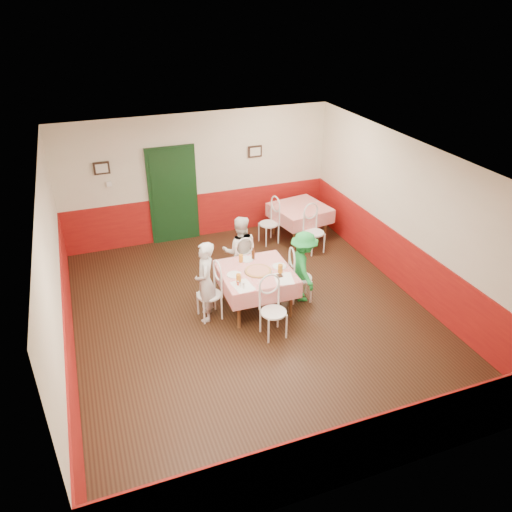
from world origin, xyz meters
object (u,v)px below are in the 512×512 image
object	(u,v)px
chair_left	(209,295)
chair_right	(300,278)
chair_second_a	(269,224)
diner_far	(240,251)
chair_near	(274,312)
glass_b	(280,269)
main_table	(256,290)
beer_bottle	(253,254)
diner_left	(205,282)
second_table	(299,222)
glass_c	(241,258)
chair_second_b	(314,233)
pizza	(258,271)
diner_right	(303,267)
chair_far	(241,264)
glass_a	(239,278)
wallet	(279,276)

from	to	relation	value
chair_left	chair_right	world-z (taller)	same
chair_second_a	diner_far	world-z (taller)	diner_far
chair_near	glass_b	distance (m)	0.84
main_table	beer_bottle	size ratio (longest dim) A/B	5.93
glass_b	diner_left	distance (m)	1.29
main_table	second_table	xyz separation A→B (m)	(1.91, 2.33, 0.00)
chair_near	glass_c	bearing A→B (deg)	92.48
chair_second_b	pizza	xyz separation A→B (m)	(-1.89, -1.62, 0.33)
chair_near	chair_right	bearing A→B (deg)	40.69
chair_left	diner_right	xyz separation A→B (m)	(1.75, -0.03, 0.22)
chair_left	glass_c	world-z (taller)	same
chair_left	diner_right	size ratio (longest dim) A/B	0.67
chair_right	main_table	bearing A→B (deg)	97.93
glass_b	diner_left	xyz separation A→B (m)	(-1.27, 0.22, -0.12)
chair_far	glass_a	distance (m)	1.24
chair_near	diner_left	distance (m)	1.27
chair_left	glass_a	size ratio (longest dim) A/B	5.98
chair_near	chair_second_a	xyz separation A→B (m)	(1.18, 3.18, 0.00)
chair_left	chair_far	distance (m)	1.20
chair_right	chair_second_a	world-z (taller)	same
chair_near	pizza	distance (m)	0.87
chair_left	chair_second_a	xyz separation A→B (m)	(2.01, 2.32, 0.00)
second_table	chair_right	xyz separation A→B (m)	(-1.06, -2.34, 0.08)
chair_far	glass_c	size ratio (longest dim) A/B	6.40
pizza	diner_left	xyz separation A→B (m)	(-0.93, 0.05, -0.05)
diner_far	main_table	bearing A→B (deg)	102.95
chair_far	chair_right	bearing A→B (deg)	129.37
glass_c	wallet	xyz separation A→B (m)	(0.44, -0.70, -0.06)
chair_left	chair_second_b	distance (m)	3.18
chair_second_b	chair_right	bearing A→B (deg)	-133.39
beer_bottle	diner_right	bearing A→B (deg)	-27.71
glass_a	chair_left	bearing A→B (deg)	149.24
chair_left	chair_right	size ratio (longest dim) A/B	1.00
chair_second_b	glass_b	bearing A→B (deg)	-140.53
chair_left	chair_right	xyz separation A→B (m)	(1.70, -0.03, 0.00)
second_table	diner_right	world-z (taller)	diner_right
chair_second_b	diner_left	bearing A→B (deg)	-160.55
chair_right	glass_b	xyz separation A→B (m)	(-0.48, -0.20, 0.39)
glass_c	diner_right	distance (m)	1.13
chair_right	diner_right	size ratio (longest dim) A/B	0.67
second_table	pizza	distance (m)	3.05
chair_right	diner_left	world-z (taller)	diner_left
chair_right	chair_near	world-z (taller)	same
glass_a	glass_c	bearing A→B (deg)	67.90
diner_right	pizza	bearing A→B (deg)	100.10
main_table	chair_second_a	world-z (taller)	chair_second_a
chair_left	chair_second_b	world-z (taller)	same
glass_c	chair_near	bearing A→B (deg)	-84.06
diner_far	pizza	bearing A→B (deg)	104.54
pizza	diner_right	size ratio (longest dim) A/B	0.34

